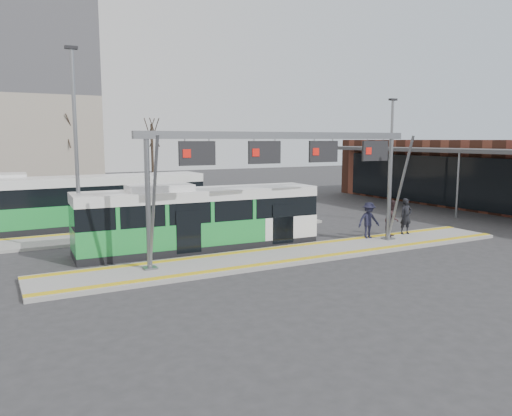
{
  "coord_description": "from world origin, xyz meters",
  "views": [
    {
      "loc": [
        -11.71,
        -17.9,
        5.04
      ],
      "look_at": [
        -0.45,
        3.0,
        1.76
      ],
      "focal_mm": 35.0,
      "sensor_mm": 36.0,
      "label": 1
    }
  ],
  "objects_px": {
    "passenger_a": "(406,216)",
    "passenger_c": "(369,220)",
    "gantry": "(289,157)",
    "passenger_b": "(392,218)",
    "hero_bus": "(199,219)"
  },
  "relations": [
    {
      "from": "hero_bus",
      "to": "passenger_c",
      "type": "height_order",
      "value": "hero_bus"
    },
    {
      "from": "gantry",
      "to": "passenger_b",
      "type": "xyz_separation_m",
      "value": [
        6.48,
        0.45,
        -3.22
      ]
    },
    {
      "from": "passenger_a",
      "to": "passenger_c",
      "type": "height_order",
      "value": "passenger_a"
    },
    {
      "from": "gantry",
      "to": "passenger_b",
      "type": "bearing_deg",
      "value": 4.01
    },
    {
      "from": "hero_bus",
      "to": "passenger_a",
      "type": "distance_m",
      "value": 10.81
    },
    {
      "from": "hero_bus",
      "to": "passenger_c",
      "type": "distance_m",
      "value": 8.43
    },
    {
      "from": "passenger_c",
      "to": "gantry",
      "type": "bearing_deg",
      "value": -163.24
    },
    {
      "from": "passenger_a",
      "to": "passenger_c",
      "type": "bearing_deg",
      "value": -175.04
    },
    {
      "from": "passenger_b",
      "to": "gantry",
      "type": "bearing_deg",
      "value": 152.18
    },
    {
      "from": "passenger_b",
      "to": "passenger_c",
      "type": "xyz_separation_m",
      "value": [
        -1.3,
        0.28,
        -0.03
      ]
    },
    {
      "from": "hero_bus",
      "to": "passenger_a",
      "type": "xyz_separation_m",
      "value": [
        10.54,
        -2.38,
        -0.32
      ]
    },
    {
      "from": "gantry",
      "to": "passenger_c",
      "type": "height_order",
      "value": "gantry"
    },
    {
      "from": "gantry",
      "to": "hero_bus",
      "type": "distance_m",
      "value": 5.11
    },
    {
      "from": "gantry",
      "to": "passenger_a",
      "type": "relative_size",
      "value": 6.98
    },
    {
      "from": "passenger_c",
      "to": "passenger_a",
      "type": "bearing_deg",
      "value": 7.07
    }
  ]
}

